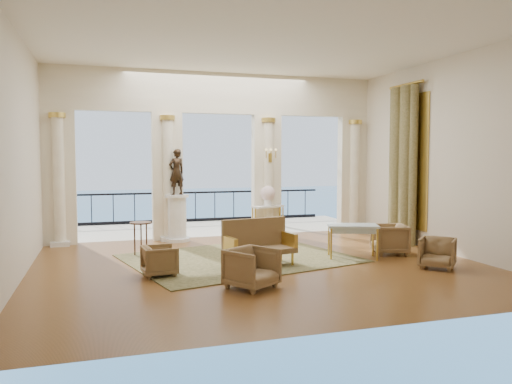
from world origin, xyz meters
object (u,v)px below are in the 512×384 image
object	(u,v)px
armchair_a	(252,266)
armchair_d	(160,259)
game_table	(353,228)
armchair_c	(390,238)
settee	(258,243)
armchair_b	(437,251)
console_table	(268,211)
statue	(177,172)
pedestal	(177,219)
side_table	(141,227)

from	to	relation	value
armchair_a	armchair_d	bearing A→B (deg)	103.21
game_table	armchair_c	bearing A→B (deg)	29.35
armchair_a	settee	bearing A→B (deg)	36.84
armchair_b	armchair_c	distance (m)	1.57
armchair_a	armchair_b	xyz separation A→B (m)	(3.98, 0.36, -0.04)
settee	console_table	bearing A→B (deg)	58.66
armchair_a	console_table	size ratio (longest dim) A/B	0.77
armchair_d	settee	size ratio (longest dim) A/B	0.41
armchair_c	statue	world-z (taller)	statue
armchair_c	armchair_d	distance (m)	5.30
armchair_c	game_table	bearing A→B (deg)	-64.31
armchair_c	armchair_a	bearing A→B (deg)	-47.29
armchair_d	statue	distance (m)	4.15
pedestal	statue	bearing A→B (deg)	104.04
armchair_a	armchair_c	bearing A→B (deg)	-5.90
settee	side_table	size ratio (longest dim) A/B	1.98
pedestal	side_table	xyz separation A→B (m)	(-1.07, -1.78, 0.07)
armchair_b	armchair_d	bearing A→B (deg)	-145.98
armchair_b	settee	world-z (taller)	settee
side_table	armchair_d	bearing A→B (deg)	-84.31
game_table	side_table	bearing A→B (deg)	-179.85
armchair_c	pedestal	bearing A→B (deg)	-109.82
armchair_d	side_table	distance (m)	2.02
settee	statue	world-z (taller)	statue
armchair_a	armchair_b	bearing A→B (deg)	-27.14
armchair_a	game_table	xyz separation A→B (m)	(2.84, 1.75, 0.29)
armchair_d	pedestal	distance (m)	3.87
side_table	armchair_c	bearing A→B (deg)	-14.58
side_table	game_table	bearing A→B (deg)	-19.80
side_table	settee	bearing A→B (deg)	-37.52
armchair_d	pedestal	bearing A→B (deg)	-18.34
armchair_b	armchair_d	xyz separation A→B (m)	(-5.37, 1.00, -0.03)
game_table	statue	bearing A→B (deg)	154.76
armchair_d	statue	world-z (taller)	statue
settee	pedestal	world-z (taller)	pedestal
armchair_d	side_table	size ratio (longest dim) A/B	0.81
armchair_d	game_table	size ratio (longest dim) A/B	0.51
armchair_b	pedestal	world-z (taller)	pedestal
settee	armchair_d	bearing A→B (deg)	178.23
armchair_a	settee	size ratio (longest dim) A/B	0.49
pedestal	console_table	bearing A→B (deg)	1.13
armchair_b	statue	bearing A→B (deg)	177.94
settee	armchair_b	bearing A→B (deg)	-30.66
armchair_b	armchair_c	world-z (taller)	armchair_c
armchair_a	pedestal	world-z (taller)	pedestal
statue	settee	bearing A→B (deg)	86.58
armchair_c	armchair_d	bearing A→B (deg)	-67.63
settee	console_table	size ratio (longest dim) A/B	1.56
armchair_a	side_table	world-z (taller)	side_table
armchair_b	settee	size ratio (longest dim) A/B	0.44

